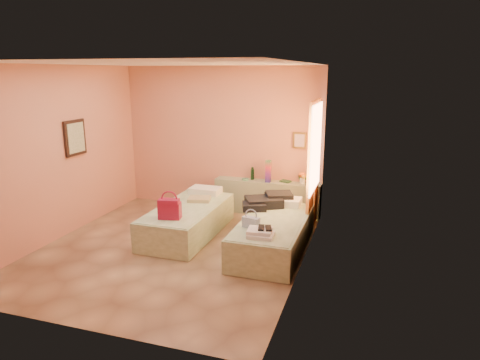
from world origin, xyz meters
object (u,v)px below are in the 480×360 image
(bed_left, at_px, (188,220))
(flower_vase, at_px, (303,177))
(bed_right, at_px, (273,235))
(green_book, at_px, (285,181))
(blue_handbag, at_px, (251,222))
(magenta_handbag, at_px, (170,209))
(towel_stack, at_px, (261,233))
(headboard_ledge, at_px, (267,198))
(water_bottle, at_px, (252,174))

(bed_left, relative_size, flower_vase, 7.93)
(bed_right, bearing_deg, green_book, 96.39)
(bed_right, bearing_deg, blue_handbag, -118.83)
(magenta_handbag, xyz_separation_m, blue_handbag, (1.30, -0.01, -0.08))
(flower_vase, xyz_separation_m, blue_handbag, (-0.38, -2.16, -0.20))
(green_book, relative_size, magenta_handbag, 0.58)
(blue_handbag, height_order, towel_stack, blue_handbag)
(headboard_ledge, height_order, flower_vase, flower_vase)
(bed_right, xyz_separation_m, flower_vase, (0.14, 1.75, 0.53))
(flower_vase, distance_m, towel_stack, 2.47)
(headboard_ledge, relative_size, magenta_handbag, 6.16)
(bed_left, bearing_deg, headboard_ledge, 56.12)
(bed_left, xyz_separation_m, green_book, (1.35, 1.51, 0.42))
(bed_right, distance_m, water_bottle, 2.01)
(bed_right, xyz_separation_m, magenta_handbag, (-1.53, -0.40, 0.41))
(green_book, bearing_deg, flower_vase, 21.13)
(bed_left, relative_size, water_bottle, 8.55)
(flower_vase, bearing_deg, towel_stack, -93.63)
(blue_handbag, xyz_separation_m, towel_stack, (0.22, -0.29, -0.03))
(headboard_ledge, relative_size, water_bottle, 8.77)
(water_bottle, height_order, flower_vase, flower_vase)
(bed_right, xyz_separation_m, green_book, (-0.18, 1.74, 0.42))
(magenta_handbag, height_order, blue_handbag, magenta_handbag)
(bed_left, bearing_deg, magenta_handbag, -89.89)
(headboard_ledge, xyz_separation_m, water_bottle, (-0.31, 0.05, 0.44))
(headboard_ledge, distance_m, water_bottle, 0.54)
(water_bottle, distance_m, blue_handbag, 2.26)
(flower_vase, distance_m, blue_handbag, 2.21)
(blue_handbag, distance_m, towel_stack, 0.37)
(bed_left, height_order, blue_handbag, blue_handbag)
(magenta_handbag, distance_m, blue_handbag, 1.30)
(headboard_ledge, xyz_separation_m, green_book, (0.34, 0.04, 0.34))
(water_bottle, distance_m, green_book, 0.66)
(headboard_ledge, bearing_deg, flower_vase, 3.91)
(bed_left, distance_m, magenta_handbag, 0.75)
(magenta_handbag, bearing_deg, green_book, 45.74)
(bed_left, xyz_separation_m, bed_right, (1.53, -0.23, 0.00))
(headboard_ledge, height_order, towel_stack, headboard_ledge)
(flower_vase, height_order, magenta_handbag, flower_vase)
(bed_left, bearing_deg, water_bottle, 65.92)
(green_book, distance_m, towel_stack, 2.46)
(headboard_ledge, xyz_separation_m, towel_stack, (0.51, -2.41, 0.23))
(flower_vase, bearing_deg, blue_handbag, -99.92)
(water_bottle, bearing_deg, green_book, -0.49)
(water_bottle, distance_m, magenta_handbag, 2.27)
(bed_right, relative_size, blue_handbag, 8.04)
(headboard_ledge, bearing_deg, blue_handbag, -82.18)
(blue_handbag, bearing_deg, water_bottle, 120.79)
(water_bottle, xyz_separation_m, towel_stack, (0.83, -2.46, -0.22))
(water_bottle, bearing_deg, magenta_handbag, -107.95)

